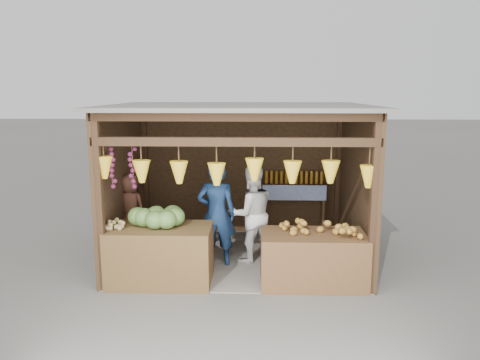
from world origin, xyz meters
The scene contains 12 objects.
ground centered at (0.00, 0.00, 0.00)m, with size 80.00×80.00×0.00m, color #514F49.
stall_structure centered at (-0.03, -0.04, 1.67)m, with size 4.30×3.30×2.66m.
back_shelf centered at (1.05, 1.28, 0.87)m, with size 1.25×0.32×1.32m.
counter_left centered at (-1.16, -1.11, 0.44)m, with size 1.54×0.85×0.87m, color #51351B.
counter_right centered at (1.15, -1.10, 0.40)m, with size 1.56×0.85×0.79m, color #502D1A.
stool centered at (-1.88, -0.05, 0.15)m, with size 0.33×0.33×0.31m, color black.
man_standing centered at (-0.36, -0.35, 0.88)m, with size 0.64×0.42×1.76m, color #142A4E.
woman_standing centered at (0.22, -0.15, 0.83)m, with size 0.81×0.63×1.67m, color silver.
vendor_seated centered at (-1.88, -0.05, 0.90)m, with size 0.58×0.38×1.18m, color #542F21.
melon_pile centered at (-1.15, -1.07, 1.03)m, with size 1.00×0.50×0.32m, color #154713, non-canonical shape.
tanfruit_pile centered at (-1.80, -1.16, 0.94)m, with size 0.34×0.40×0.13m, color #998446, non-canonical shape.
mango_pile centered at (1.26, -1.10, 0.90)m, with size 1.40×0.64×0.22m, color #CB471B, non-canonical shape.
Camera 1 is at (0.26, -7.82, 2.90)m, focal length 35.00 mm.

